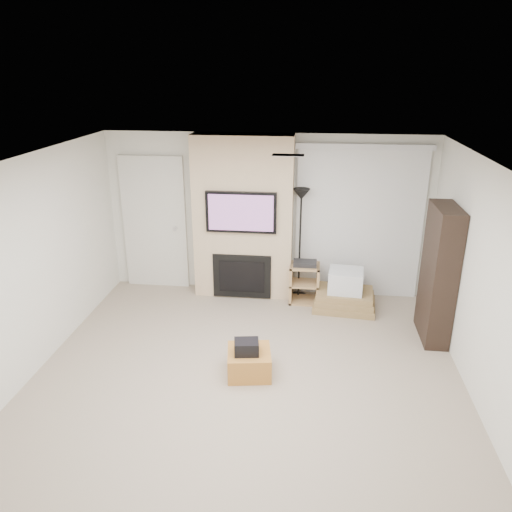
# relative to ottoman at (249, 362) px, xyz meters

# --- Properties ---
(floor) EXTENTS (5.00, 5.50, 0.00)m
(floor) POSITION_rel_ottoman_xyz_m (-0.02, -0.31, -0.15)
(floor) COLOR tan
(floor) RESTS_ON ground
(ceiling) EXTENTS (5.00, 5.50, 0.00)m
(ceiling) POSITION_rel_ottoman_xyz_m (-0.02, -0.31, 2.35)
(ceiling) COLOR white
(ceiling) RESTS_ON wall_back
(wall_back) EXTENTS (5.00, 0.00, 2.50)m
(wall_back) POSITION_rel_ottoman_xyz_m (-0.02, 2.44, 1.10)
(wall_back) COLOR white
(wall_back) RESTS_ON ground
(wall_front) EXTENTS (5.00, 0.00, 2.50)m
(wall_front) POSITION_rel_ottoman_xyz_m (-0.02, -3.06, 1.10)
(wall_front) COLOR white
(wall_front) RESTS_ON ground
(wall_left) EXTENTS (0.00, 5.50, 2.50)m
(wall_left) POSITION_rel_ottoman_xyz_m (-2.52, -0.31, 1.10)
(wall_left) COLOR white
(wall_left) RESTS_ON ground
(wall_right) EXTENTS (0.00, 5.50, 2.50)m
(wall_right) POSITION_rel_ottoman_xyz_m (2.48, -0.31, 1.10)
(wall_right) COLOR white
(wall_right) RESTS_ON ground
(hvac_vent) EXTENTS (0.35, 0.18, 0.01)m
(hvac_vent) POSITION_rel_ottoman_xyz_m (0.38, 0.49, 2.35)
(hvac_vent) COLOR silver
(hvac_vent) RESTS_ON ceiling
(ottoman) EXTENTS (0.57, 0.57, 0.30)m
(ottoman) POSITION_rel_ottoman_xyz_m (0.00, 0.00, 0.00)
(ottoman) COLOR #B4742F
(ottoman) RESTS_ON floor
(black_bag) EXTENTS (0.31, 0.26, 0.16)m
(black_bag) POSITION_rel_ottoman_xyz_m (-0.02, -0.04, 0.23)
(black_bag) COLOR black
(black_bag) RESTS_ON ottoman
(fireplace_wall) EXTENTS (1.50, 0.47, 2.50)m
(fireplace_wall) POSITION_rel_ottoman_xyz_m (-0.37, 2.23, 1.09)
(fireplace_wall) COLOR #D5B68F
(fireplace_wall) RESTS_ON floor
(entry_door) EXTENTS (1.02, 0.11, 2.14)m
(entry_door) POSITION_rel_ottoman_xyz_m (-1.82, 2.41, 0.90)
(entry_door) COLOR silver
(entry_door) RESTS_ON floor
(vertical_blinds) EXTENTS (1.98, 0.10, 2.37)m
(vertical_blinds) POSITION_rel_ottoman_xyz_m (1.38, 2.39, 1.12)
(vertical_blinds) COLOR silver
(vertical_blinds) RESTS_ON floor
(floor_lamp) EXTENTS (0.26, 0.26, 1.74)m
(floor_lamp) POSITION_rel_ottoman_xyz_m (0.50, 2.19, 1.22)
(floor_lamp) COLOR black
(floor_lamp) RESTS_ON floor
(av_stand) EXTENTS (0.45, 0.38, 0.66)m
(av_stand) POSITION_rel_ottoman_xyz_m (0.59, 2.03, 0.20)
(av_stand) COLOR tan
(av_stand) RESTS_ON floor
(box_stack) EXTENTS (0.96, 0.76, 0.60)m
(box_stack) POSITION_rel_ottoman_xyz_m (1.20, 1.88, 0.08)
(box_stack) COLOR olive
(box_stack) RESTS_ON floor
(bookshelf) EXTENTS (0.30, 0.80, 1.80)m
(bookshelf) POSITION_rel_ottoman_xyz_m (2.32, 1.15, 0.75)
(bookshelf) COLOR black
(bookshelf) RESTS_ON floor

